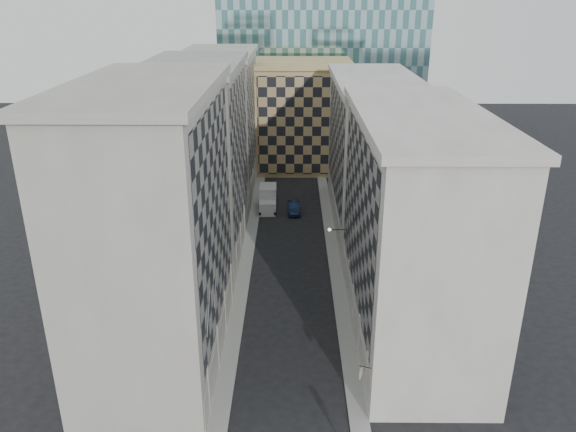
{
  "coord_description": "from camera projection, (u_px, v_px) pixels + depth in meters",
  "views": [
    {
      "loc": [
        0.19,
        -31.12,
        29.91
      ],
      "look_at": [
        -0.16,
        12.62,
        12.33
      ],
      "focal_mm": 35.0,
      "sensor_mm": 36.0,
      "label": 1
    }
  ],
  "objects": [
    {
      "name": "church_tower",
      "position": [
        292.0,
        8.0,
        106.06
      ],
      "size": [
        7.2,
        7.2,
        51.5
      ],
      "color": "#2A2520",
      "rests_on": "ground"
    },
    {
      "name": "sidewalk_west",
      "position": [
        247.0,
        256.0,
        67.88
      ],
      "size": [
        1.5,
        100.0,
        0.15
      ],
      "primitive_type": "cube",
      "color": "gray",
      "rests_on": "ground"
    },
    {
      "name": "bldg_right_a",
      "position": [
        412.0,
        227.0,
        50.01
      ],
      "size": [
        10.8,
        26.8,
        20.7
      ],
      "color": "#ACA69D",
      "rests_on": "ground"
    },
    {
      "name": "bldg_left_b",
      "position": [
        199.0,
        160.0,
        66.5
      ],
      "size": [
        10.8,
        22.8,
        22.7
      ],
      "color": "gray",
      "rests_on": "ground"
    },
    {
      "name": "flagpoles_left",
      "position": [
        212.0,
        301.0,
        42.66
      ],
      "size": [
        0.1,
        6.33,
        2.33
      ],
      "color": "gray",
      "rests_on": "ground"
    },
    {
      "name": "box_truck",
      "position": [
        268.0,
        200.0,
        82.32
      ],
      "size": [
        2.54,
        6.04,
        3.29
      ],
      "rotation": [
        0.0,
        0.0,
        0.02
      ],
      "color": "silver",
      "rests_on": "ground"
    },
    {
      "name": "bldg_left_c",
      "position": [
        221.0,
        123.0,
        87.1
      ],
      "size": [
        10.8,
        22.8,
        21.7
      ],
      "color": "gray",
      "rests_on": "ground"
    },
    {
      "name": "shop_sign",
      "position": [
        362.0,
        372.0,
        41.34
      ],
      "size": [
        0.87,
        0.76,
        0.88
      ],
      "rotation": [
        0.0,
        0.0,
        -0.36
      ],
      "color": "black",
      "rests_on": "ground"
    },
    {
      "name": "bracket_lamp",
      "position": [
        331.0,
        230.0,
        59.95
      ],
      "size": [
        1.98,
        0.36,
        0.36
      ],
      "color": "black",
      "rests_on": "ground"
    },
    {
      "name": "bldg_right_b",
      "position": [
        372.0,
        152.0,
        75.24
      ],
      "size": [
        10.8,
        28.8,
        19.7
      ],
      "color": "#ACA69D",
      "rests_on": "ground"
    },
    {
      "name": "dark_car",
      "position": [
        294.0,
        207.0,
        81.18
      ],
      "size": [
        1.86,
        4.85,
        1.58
      ],
      "primitive_type": "imported",
      "rotation": [
        0.0,
        0.0,
        0.04
      ],
      "color": "#101C3B",
      "rests_on": "ground"
    },
    {
      "name": "bldg_left_a",
      "position": [
        157.0,
        229.0,
        45.91
      ],
      "size": [
        10.8,
        22.8,
        23.7
      ],
      "color": "gray",
      "rests_on": "ground"
    },
    {
      "name": "tan_block",
      "position": [
        303.0,
        115.0,
        99.49
      ],
      "size": [
        16.8,
        14.8,
        18.8
      ],
      "color": "tan",
      "rests_on": "ground"
    },
    {
      "name": "sidewalk_east",
      "position": [
        334.0,
        257.0,
        67.8
      ],
      "size": [
        1.5,
        100.0,
        0.15
      ],
      "primitive_type": "cube",
      "color": "gray",
      "rests_on": "ground"
    }
  ]
}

